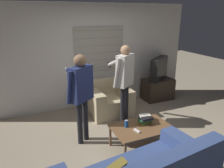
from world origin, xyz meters
TOP-DOWN VIEW (x-y plane):
  - ground_plane at (0.00, 0.00)m, footprint 16.00×16.00m
  - wall_back at (0.00, 2.03)m, footprint 5.20×0.08m
  - armchair_beige at (0.12, 1.35)m, footprint 0.96×0.84m
  - coffee_table at (0.07, -0.24)m, footprint 1.01×0.67m
  - tv_stand at (1.71, 1.63)m, footprint 0.82×0.51m
  - tv at (1.71, 1.63)m, footprint 0.80×0.67m
  - person_left_standing at (-0.81, 0.41)m, footprint 0.54×0.85m
  - person_right_standing at (0.21, 0.74)m, footprint 0.52×0.83m
  - book_stack at (0.19, -0.15)m, footprint 0.24×0.19m
  - soda_can at (-0.17, -0.13)m, footprint 0.07×0.07m
  - spare_remote at (-0.08, -0.34)m, footprint 0.07×0.14m

SIDE VIEW (x-z plane):
  - ground_plane at x=0.00m, z-range 0.00..0.00m
  - tv_stand at x=1.71m, z-range 0.00..0.58m
  - armchair_beige at x=0.12m, z-range -0.07..0.71m
  - coffee_table at x=0.07m, z-range 0.18..0.61m
  - spare_remote at x=-0.08m, z-range 0.43..0.46m
  - soda_can at x=-0.17m, z-range 0.43..0.56m
  - book_stack at x=0.19m, z-range 0.43..0.59m
  - tv at x=1.71m, z-range 0.58..1.18m
  - person_left_standing at x=-0.81m, z-range 0.23..1.88m
  - person_right_standing at x=0.21m, z-range 0.23..1.93m
  - wall_back at x=0.00m, z-range 0.01..2.56m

